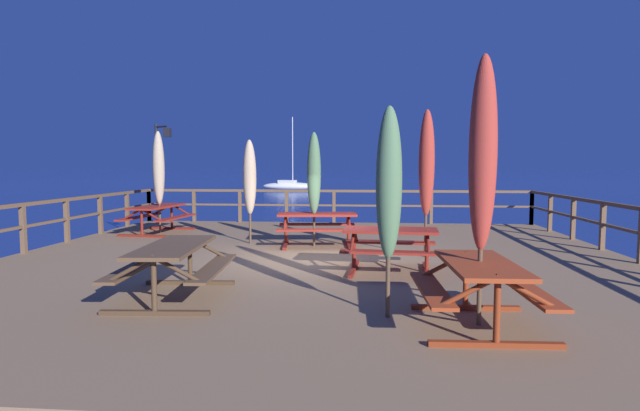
% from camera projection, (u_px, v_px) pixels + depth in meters
% --- Properties ---
extents(ground_plane, '(600.00, 600.00, 0.00)m').
position_uv_depth(ground_plane, '(316.00, 297.00, 10.21)').
color(ground_plane, navy).
extents(wooden_deck, '(12.85, 12.90, 0.80)m').
position_uv_depth(wooden_deck, '(316.00, 278.00, 10.18)').
color(wooden_deck, '#846647').
rests_on(wooden_deck, ground).
extents(railing_waterside_far, '(12.65, 0.10, 1.09)m').
position_uv_depth(railing_waterside_far, '(334.00, 200.00, 16.35)').
color(railing_waterside_far, brown).
rests_on(railing_waterside_far, wooden_deck).
extents(railing_side_left, '(0.10, 12.70, 1.09)m').
position_uv_depth(railing_side_left, '(23.00, 219.00, 10.63)').
color(railing_side_left, brown).
rests_on(railing_side_left, wooden_deck).
extents(picnic_table_front_right, '(1.53, 2.08, 0.78)m').
position_uv_depth(picnic_table_front_right, '(174.00, 259.00, 7.07)').
color(picnic_table_front_right, brown).
rests_on(picnic_table_front_right, wooden_deck).
extents(picnic_table_mid_left, '(1.96, 1.57, 0.78)m').
position_uv_depth(picnic_table_mid_left, '(317.00, 222.00, 11.73)').
color(picnic_table_mid_left, maroon).
rests_on(picnic_table_mid_left, wooden_deck).
extents(picnic_table_mid_right, '(1.74, 1.52, 0.78)m').
position_uv_depth(picnic_table_mid_right, '(390.00, 241.00, 8.85)').
color(picnic_table_mid_right, maroon).
rests_on(picnic_table_mid_right, wooden_deck).
extents(picnic_table_front_left, '(1.46, 1.76, 0.78)m').
position_uv_depth(picnic_table_front_left, '(480.00, 280.00, 5.81)').
color(picnic_table_front_left, '#993819').
rests_on(picnic_table_front_left, wooden_deck).
extents(picnic_table_mid_centre, '(1.58, 2.15, 0.78)m').
position_uv_depth(picnic_table_mid_centre, '(157.00, 213.00, 13.92)').
color(picnic_table_mid_centre, maroon).
rests_on(picnic_table_mid_centre, wooden_deck).
extents(patio_umbrella_tall_front, '(0.32, 0.32, 3.02)m').
position_uv_depth(patio_umbrella_tall_front, '(427.00, 164.00, 10.17)').
color(patio_umbrella_tall_front, '#4C3828').
rests_on(patio_umbrella_tall_front, wooden_deck).
extents(patio_umbrella_tall_mid_right, '(0.32, 0.32, 2.65)m').
position_uv_depth(patio_umbrella_tall_mid_right, '(314.00, 174.00, 11.57)').
color(patio_umbrella_tall_mid_right, '#4C3828').
rests_on(patio_umbrella_tall_mid_right, wooden_deck).
extents(patio_umbrella_short_back, '(0.32, 0.32, 2.50)m').
position_uv_depth(patio_umbrella_short_back, '(250.00, 178.00, 11.98)').
color(patio_umbrella_short_back, '#4C3828').
rests_on(patio_umbrella_short_back, wooden_deck).
extents(patio_umbrella_short_front, '(0.32, 0.32, 3.16)m').
position_uv_depth(patio_umbrella_short_front, '(483.00, 155.00, 5.76)').
color(patio_umbrella_short_front, '#4C3828').
rests_on(patio_umbrella_short_front, wooden_deck).
extents(patio_umbrella_tall_back_right, '(0.32, 0.32, 2.83)m').
position_uv_depth(patio_umbrella_tall_back_right, '(159.00, 168.00, 13.84)').
color(patio_umbrella_tall_back_right, '#4C3828').
rests_on(patio_umbrella_tall_back_right, wooden_deck).
extents(patio_umbrella_tall_mid_left, '(0.32, 0.32, 2.61)m').
position_uv_depth(patio_umbrella_tall_mid_left, '(389.00, 184.00, 6.10)').
color(patio_umbrella_tall_mid_left, '#4C3828').
rests_on(patio_umbrella_tall_mid_left, wooden_deck).
extents(lamp_post_hooked, '(0.63, 0.41, 3.20)m').
position_uv_depth(lamp_post_hooked, '(161.00, 158.00, 16.07)').
color(lamp_post_hooked, black).
rests_on(lamp_post_hooked, wooden_deck).
extents(sailboat_distant, '(6.17, 2.45, 7.72)m').
position_uv_depth(sailboat_distant, '(290.00, 186.00, 52.82)').
color(sailboat_distant, white).
rests_on(sailboat_distant, ground).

